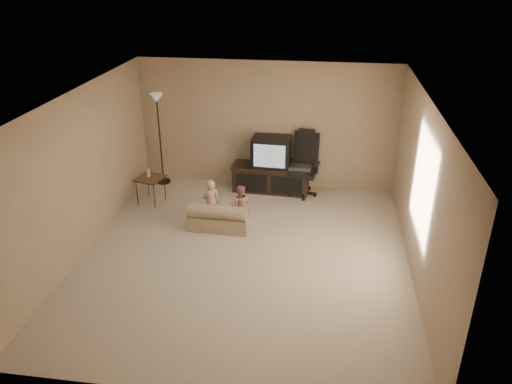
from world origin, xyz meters
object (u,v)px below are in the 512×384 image
tv_stand (271,169)px  floor_lamp (158,119)px  side_table (150,178)px  toddler_right (240,205)px  child_sofa (219,218)px  toddler_left (211,203)px  office_chair (304,172)px

tv_stand → floor_lamp: floor_lamp is taller
side_table → toddler_right: (1.80, -0.60, -0.13)m
toddler_right → child_sofa: bearing=27.0°
side_table → child_sofa: bearing=-28.1°
side_table → child_sofa: (1.47, -0.78, -0.30)m
tv_stand → toddler_right: (-0.37, -1.48, -0.09)m
tv_stand → toddler_left: bearing=-116.2°
side_table → toddler_left: bearing=-27.7°
side_table → child_sofa: side_table is taller
floor_lamp → toddler_left: floor_lamp is taller
tv_stand → side_table: 2.35m
office_chair → toddler_right: (-1.00, -1.42, -0.08)m
side_table → toddler_right: toddler_right is taller
tv_stand → child_sofa: (-0.70, -1.66, -0.26)m
toddler_left → toddler_right: size_ratio=1.15×
tv_stand → floor_lamp: bearing=-179.0°
tv_stand → side_table: bearing=-155.5°
child_sofa → toddler_left: toddler_left is taller
office_chair → toddler_right: office_chair is taller
child_sofa → toddler_right: toddler_right is taller
toddler_left → floor_lamp: bearing=-67.6°
side_table → floor_lamp: (-0.07, 0.94, 0.85)m
floor_lamp → toddler_right: 2.62m
floor_lamp → side_table: bearing=-85.5°
child_sofa → side_table: bearing=153.3°
office_chair → toddler_right: size_ratio=1.71×
floor_lamp → toddler_left: 2.33m
tv_stand → toddler_left: 1.79m
toddler_left → side_table: bearing=-45.7°
office_chair → toddler_left: office_chair is taller
office_chair → floor_lamp: (-2.88, 0.12, 0.90)m
side_table → floor_lamp: bearing=94.5°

